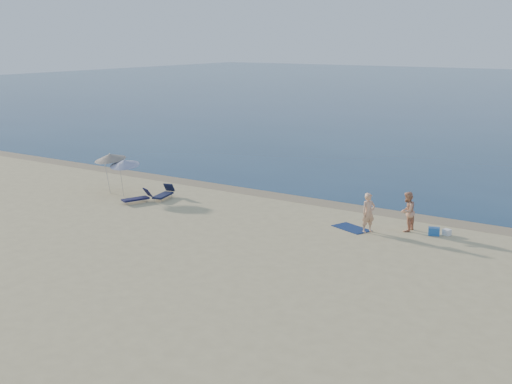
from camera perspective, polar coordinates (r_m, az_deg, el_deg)
ground at (r=20.85m, az=-19.56°, el=-12.26°), size 160.00×160.00×0.00m
wet_sand_strip at (r=35.20m, az=6.16°, el=-0.97°), size 240.00×1.60×0.00m
person_left at (r=30.00m, az=9.96°, el=-1.83°), size 0.74×0.81×1.86m
person_right at (r=30.57m, az=13.29°, el=-1.70°), size 0.75×0.94×1.87m
beach_towel at (r=30.70m, az=8.48°, el=-3.20°), size 2.01×1.56×0.03m
white_bag at (r=30.60m, az=16.60°, el=-3.45°), size 0.40×0.37×0.28m
blue_cooler at (r=30.44m, az=15.53°, el=-3.39°), size 0.58×0.49×0.35m
umbrella_near at (r=37.03m, az=-11.61°, el=2.55°), size 2.12×2.14×2.21m
umbrella_far at (r=37.87m, az=-12.86°, el=3.07°), size 2.27×2.28×2.44m
lounger_left at (r=36.22m, az=-8.17°, el=-0.16°), size 0.93×1.79×0.76m
lounger_right at (r=35.60m, az=-10.48°, el=-0.51°), size 1.11×1.73×0.73m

